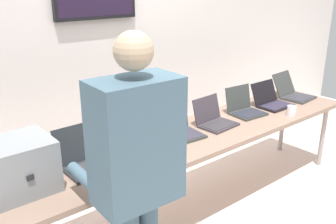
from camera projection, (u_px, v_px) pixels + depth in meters
ground at (197, 209)px, 3.34m from camera, size 8.00×8.00×0.04m
back_wall at (122, 39)px, 3.70m from camera, size 8.00×0.11×2.71m
workbench at (200, 137)px, 3.10m from camera, size 3.38×0.70×0.73m
equipment_box at (19, 166)px, 2.19m from camera, size 0.38×0.36×0.32m
laptop_station_0 at (87, 158)px, 2.51m from camera, size 0.35×0.35×0.25m
laptop_station_1 at (135, 142)px, 2.76m from camera, size 0.34×0.39×0.26m
laptop_station_2 at (176, 128)px, 3.00m from camera, size 0.38×0.33×0.27m
laptop_station_3 at (214, 119)px, 3.22m from camera, size 0.34×0.31×0.23m
laptop_station_4 at (244, 108)px, 3.50m from camera, size 0.32×0.31×0.24m
laptop_station_5 at (271, 101)px, 3.72m from camera, size 0.34×0.31×0.22m
laptop_station_6 at (293, 92)px, 3.97m from camera, size 0.36×0.40×0.25m
person at (136, 163)px, 1.90m from camera, size 0.45×0.59×1.71m
coffee_mug at (291, 111)px, 3.44m from camera, size 0.08×0.08×0.09m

